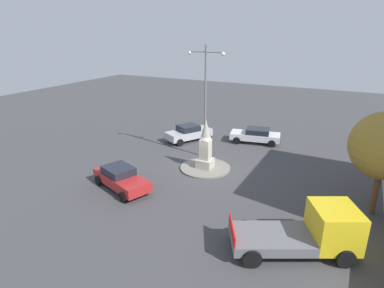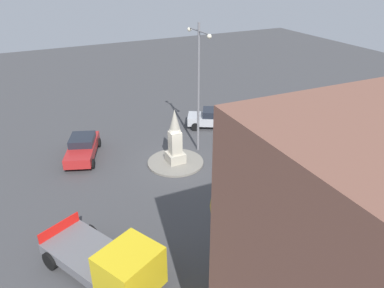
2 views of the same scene
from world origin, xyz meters
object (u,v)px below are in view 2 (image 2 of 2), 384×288
Objects in this scene: truck_yellow_passing at (113,264)px; car_silver_waiting at (215,118)px; car_red_far_side at (83,147)px; tree_near_wall at (259,208)px; monument at (175,139)px; streetlamp at (199,79)px; car_white_parked_right at (282,142)px.

car_silver_waiting is at bearing -43.39° from truck_yellow_passing.
tree_near_wall is at bearing -164.77° from car_red_far_side.
monument reaches higher than car_silver_waiting.
streetlamp is 1.50× the size of tree_near_wall.
streetlamp reaches higher than car_white_parked_right.
car_white_parked_right is (-2.70, -5.20, -4.45)m from streetlamp.
car_silver_waiting is (4.05, -5.19, -1.02)m from monument.
streetlamp reaches higher than car_silver_waiting.
car_red_far_side is at bearing 71.71° from streetlamp.
monument reaches higher than car_white_parked_right.
car_red_far_side is (2.47, 7.49, -4.42)m from streetlamp.
tree_near_wall is (-9.20, 8.78, 3.28)m from car_white_parked_right.
car_white_parked_right is 0.78× the size of truck_yellow_passing.
tree_near_wall is at bearing 136.34° from car_white_parked_right.
car_red_far_side reaches higher than car_white_parked_right.
car_silver_waiting is (0.51, -10.47, 0.02)m from car_red_far_side.
monument is at bearing 127.96° from car_silver_waiting.
streetlamp is at bearing 62.54° from car_white_parked_right.
truck_yellow_passing is 1.03× the size of tree_near_wall.
car_white_parked_right is at bearing -102.48° from monument.
car_white_parked_right is 0.80× the size of tree_near_wall.
car_silver_waiting is at bearing -45.05° from streetlamp.
car_red_far_side is 10.49m from car_silver_waiting.
tree_near_wall is at bearing 156.21° from car_silver_waiting.
monument is at bearing 77.52° from car_white_parked_right.
car_red_far_side is 0.81× the size of tree_near_wall.
car_white_parked_right is 15.24m from truck_yellow_passing.
streetlamp is 1.92× the size of car_silver_waiting.
monument is at bearing -123.81° from car_red_far_side.
truck_yellow_passing reaches higher than car_white_parked_right.
streetlamp reaches higher than monument.
tree_near_wall is at bearing 163.28° from streetlamp.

